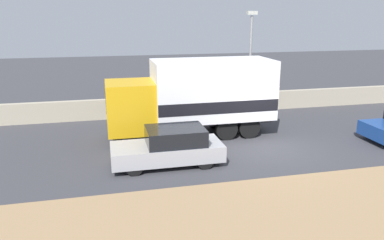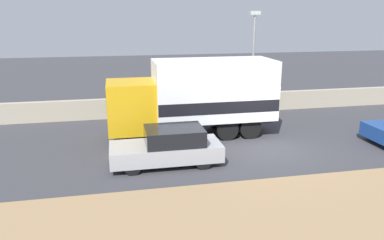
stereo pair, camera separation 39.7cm
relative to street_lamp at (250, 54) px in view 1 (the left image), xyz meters
The scene contains 6 objects.
ground_plane 6.92m from the street_lamp, 103.97° to the right, with size 80.00×80.00×0.00m, color #38383D.
dirt_shoulder_foreground 12.63m from the street_lamp, 96.84° to the right, with size 60.00×6.17×0.04m.
stone_wall_backdrop 3.26m from the street_lamp, 161.77° to the left, with size 60.00×0.35×1.11m.
street_lamp is the anchor object (origin of this frame).
box_truck 5.52m from the street_lamp, 138.57° to the right, with size 7.77×2.60×3.61m.
car_hatchback 9.46m from the street_lamp, 130.85° to the right, with size 4.26×1.75×1.46m.
Camera 1 is at (-6.73, -14.46, 5.63)m, focal length 35.00 mm.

